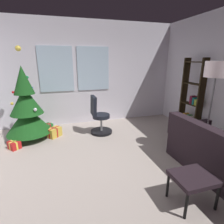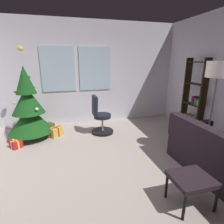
{
  "view_description": "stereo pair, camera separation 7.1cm",
  "coord_description": "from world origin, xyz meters",
  "px_view_note": "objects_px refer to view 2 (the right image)",
  "views": [
    {
      "loc": [
        -0.84,
        -2.43,
        1.84
      ],
      "look_at": [
        0.03,
        0.48,
        0.94
      ],
      "focal_mm": 28.31,
      "sensor_mm": 36.0,
      "label": 1
    },
    {
      "loc": [
        -0.77,
        -2.45,
        1.84
      ],
      "look_at": [
        0.03,
        0.48,
        0.94
      ],
      "focal_mm": 28.31,
      "sensor_mm": 36.0,
      "label": 2
    }
  ],
  "objects_px": {
    "bookshelf": "(193,102)",
    "office_chair": "(100,119)",
    "gift_box_red": "(16,144)",
    "gift_box_green": "(50,127)",
    "floor_lamp": "(217,75)",
    "holiday_tree": "(29,109)",
    "footstool": "(192,180)",
    "gift_box_gold": "(56,132)"
  },
  "relations": [
    {
      "from": "bookshelf",
      "to": "holiday_tree",
      "type": "bearing_deg",
      "value": 169.08
    },
    {
      "from": "gift_box_green",
      "to": "floor_lamp",
      "type": "relative_size",
      "value": 0.16
    },
    {
      "from": "gift_box_green",
      "to": "office_chair",
      "type": "distance_m",
      "value": 1.39
    },
    {
      "from": "footstool",
      "to": "gift_box_gold",
      "type": "xyz_separation_m",
      "value": [
        -1.77,
        2.73,
        -0.25
      ]
    },
    {
      "from": "office_chair",
      "to": "floor_lamp",
      "type": "bearing_deg",
      "value": -42.44
    },
    {
      "from": "office_chair",
      "to": "floor_lamp",
      "type": "height_order",
      "value": "floor_lamp"
    },
    {
      "from": "gift_box_red",
      "to": "office_chair",
      "type": "xyz_separation_m",
      "value": [
        1.94,
        0.31,
        0.3
      ]
    },
    {
      "from": "gift_box_red",
      "to": "floor_lamp",
      "type": "bearing_deg",
      "value": -19.64
    },
    {
      "from": "footstool",
      "to": "holiday_tree",
      "type": "relative_size",
      "value": 0.25
    },
    {
      "from": "gift_box_red",
      "to": "floor_lamp",
      "type": "distance_m",
      "value": 4.23
    },
    {
      "from": "floor_lamp",
      "to": "holiday_tree",
      "type": "bearing_deg",
      "value": 152.57
    },
    {
      "from": "gift_box_red",
      "to": "bookshelf",
      "type": "bearing_deg",
      "value": -3.94
    },
    {
      "from": "gift_box_green",
      "to": "floor_lamp",
      "type": "xyz_separation_m",
      "value": [
        3.08,
        -2.09,
        1.46
      ]
    },
    {
      "from": "gift_box_gold",
      "to": "gift_box_red",
      "type": "bearing_deg",
      "value": -154.13
    },
    {
      "from": "footstool",
      "to": "office_chair",
      "type": "distance_m",
      "value": 2.72
    },
    {
      "from": "gift_box_gold",
      "to": "floor_lamp",
      "type": "bearing_deg",
      "value": -30.71
    },
    {
      "from": "holiday_tree",
      "to": "footstool",
      "type": "bearing_deg",
      "value": -50.31
    },
    {
      "from": "gift_box_red",
      "to": "office_chair",
      "type": "bearing_deg",
      "value": 9.07
    },
    {
      "from": "office_chair",
      "to": "floor_lamp",
      "type": "relative_size",
      "value": 0.54
    },
    {
      "from": "office_chair",
      "to": "bookshelf",
      "type": "distance_m",
      "value": 2.38
    },
    {
      "from": "bookshelf",
      "to": "floor_lamp",
      "type": "xyz_separation_m",
      "value": [
        -0.46,
        -1.04,
        0.75
      ]
    },
    {
      "from": "bookshelf",
      "to": "office_chair",
      "type": "bearing_deg",
      "value": 165.15
    },
    {
      "from": "footstool",
      "to": "office_chair",
      "type": "bearing_deg",
      "value": 103.8
    },
    {
      "from": "office_chair",
      "to": "footstool",
      "type": "bearing_deg",
      "value": -76.2
    },
    {
      "from": "footstool",
      "to": "office_chair",
      "type": "xyz_separation_m",
      "value": [
        -0.65,
        2.64,
        0.02
      ]
    },
    {
      "from": "bookshelf",
      "to": "gift_box_red",
      "type": "bearing_deg",
      "value": 176.06
    },
    {
      "from": "holiday_tree",
      "to": "gift_box_red",
      "type": "distance_m",
      "value": 0.84
    },
    {
      "from": "bookshelf",
      "to": "footstool",
      "type": "bearing_deg",
      "value": -128.25
    },
    {
      "from": "footstool",
      "to": "office_chair",
      "type": "relative_size",
      "value": 0.53
    },
    {
      "from": "bookshelf",
      "to": "floor_lamp",
      "type": "height_order",
      "value": "bookshelf"
    },
    {
      "from": "gift_box_red",
      "to": "gift_box_green",
      "type": "xyz_separation_m",
      "value": [
        0.65,
        0.76,
        0.03
      ]
    },
    {
      "from": "footstool",
      "to": "gift_box_green",
      "type": "xyz_separation_m",
      "value": [
        -1.94,
        3.09,
        -0.26
      ]
    },
    {
      "from": "holiday_tree",
      "to": "bookshelf",
      "type": "bearing_deg",
      "value": -10.92
    },
    {
      "from": "footstool",
      "to": "holiday_tree",
      "type": "bearing_deg",
      "value": 129.69
    },
    {
      "from": "gift_box_gold",
      "to": "bookshelf",
      "type": "xyz_separation_m",
      "value": [
        3.38,
        -0.69,
        0.71
      ]
    },
    {
      "from": "office_chair",
      "to": "bookshelf",
      "type": "bearing_deg",
      "value": -14.85
    },
    {
      "from": "gift_box_red",
      "to": "bookshelf",
      "type": "xyz_separation_m",
      "value": [
        4.2,
        -0.29,
        0.75
      ]
    },
    {
      "from": "footstool",
      "to": "floor_lamp",
      "type": "xyz_separation_m",
      "value": [
        1.15,
        1.0,
        1.21
      ]
    },
    {
      "from": "gift_box_green",
      "to": "floor_lamp",
      "type": "height_order",
      "value": "floor_lamp"
    },
    {
      "from": "gift_box_green",
      "to": "bookshelf",
      "type": "relative_size",
      "value": 0.15
    },
    {
      "from": "gift_box_gold",
      "to": "bookshelf",
      "type": "relative_size",
      "value": 0.2
    },
    {
      "from": "holiday_tree",
      "to": "floor_lamp",
      "type": "height_order",
      "value": "holiday_tree"
    }
  ]
}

